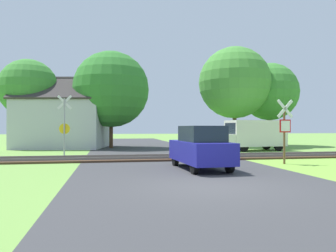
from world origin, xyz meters
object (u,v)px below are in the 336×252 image
tree_center (111,89)px  tree_right (235,83)px  crossing_sign_far (64,123)px  house (64,122)px  mail_truck (254,134)px  tree_left (29,89)px  tree_far (270,92)px  parked_car (200,147)px  stop_sign_near (285,128)px

tree_center → tree_right: 11.09m
crossing_sign_far → house: house is taller
mail_truck → tree_left: bearing=63.9°
tree_center → tree_left: tree_center is taller
crossing_sign_far → tree_far: size_ratio=0.47×
crossing_sign_far → parked_car: size_ratio=0.90×
crossing_sign_far → parked_car: (6.31, -7.41, -1.10)m
mail_truck → tree_far: bearing=-42.9°
crossing_sign_far → tree_far: 19.76m
crossing_sign_far → parked_car: 9.80m
tree_right → tree_left: bearing=178.0°
tree_left → parked_car: 19.20m
tree_left → parked_car: (10.23, -15.74, -4.06)m
crossing_sign_far → stop_sign_near: bearing=-25.6°
house → tree_center: 4.92m
tree_right → mail_truck: tree_right is taller
stop_sign_near → mail_truck: size_ratio=0.60×
stop_sign_near → house: bearing=-59.1°
stop_sign_near → tree_left: tree_left is taller
crossing_sign_far → tree_far: bearing=30.3°
tree_far → tree_center: 14.84m
stop_sign_near → house: house is taller
stop_sign_near → tree_left: (-14.62, 14.66, 3.24)m
crossing_sign_far → parked_car: bearing=-44.6°
crossing_sign_far → mail_truck: 13.39m
parked_car → stop_sign_near: bearing=10.6°
house → parked_car: bearing=-54.8°
house → tree_right: (15.00, -0.77, 3.62)m
crossing_sign_far → tree_left: (-3.91, 8.33, 2.96)m
parked_car → house: bearing=112.0°
house → parked_car: (7.43, -15.89, -1.27)m
stop_sign_near → tree_far: tree_far is taller
crossing_sign_far → tree_center: size_ratio=0.45×
stop_sign_near → mail_truck: stop_sign_near is taller
stop_sign_near → mail_truck: (2.47, 8.60, -0.47)m
tree_center → parked_car: size_ratio=1.98×
tree_left → mail_truck: bearing=-19.5°
mail_truck → parked_car: size_ratio=1.24×
tree_center → stop_sign_near: bearing=-60.3°
house → tree_far: bearing=9.7°
tree_right → tree_left: (-17.80, 0.62, -0.83)m
stop_sign_near → house: size_ratio=0.37×
stop_sign_near → parked_car: 4.59m
crossing_sign_far → house: (-1.12, 8.48, 0.17)m
stop_sign_near → tree_far: (6.94, 14.67, 3.38)m
house → parked_car: size_ratio=1.99×
tree_left → tree_right: bearing=-2.0°
tree_far → house: bearing=179.6°
parked_car → tree_left: bearing=119.9°
stop_sign_near → tree_center: (-7.88, 13.80, 3.21)m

